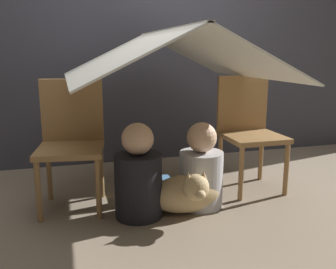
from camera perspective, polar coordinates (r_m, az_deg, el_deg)
name	(u,v)px	position (r m, az deg, el deg)	size (l,w,h in m)	color
ground_plane	(174,206)	(2.63, 0.89, -10.78)	(8.80, 8.80, 0.00)	gray
wall_back	(137,28)	(3.58, -4.77, 15.84)	(7.00, 0.05, 2.50)	#3D3D47
chair_left	(71,138)	(2.60, -14.50, -0.55)	(0.48, 0.48, 0.86)	olive
chair_right	(249,127)	(2.94, 12.18, 1.05)	(0.42, 0.42, 0.86)	olive
sheet_canopy	(168,54)	(2.56, 0.00, 12.16)	(1.34, 1.49, 0.33)	silver
person_front	(138,178)	(2.39, -4.55, -6.56)	(0.30, 0.30, 0.61)	black
person_second	(201,171)	(2.55, 5.06, -5.62)	(0.30, 0.30, 0.59)	#B2B2B7
dog	(187,193)	(2.46, 2.96, -8.85)	(0.49, 0.42, 0.34)	tan
floor_cushion	(151,188)	(2.80, -2.62, -8.20)	(0.34, 0.27, 0.10)	#4C7FB2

